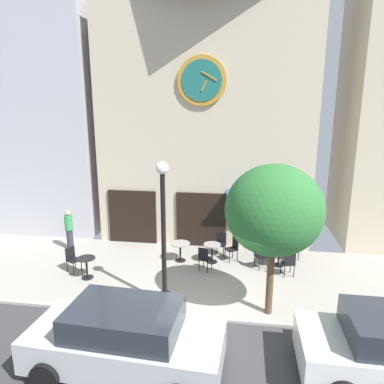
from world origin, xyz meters
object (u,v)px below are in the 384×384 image
at_px(cafe_chair_right_end, 274,244).
at_px(cafe_table_leftmost, 212,250).
at_px(cafe_chair_outer, 294,247).
at_px(cafe_chair_curbside, 259,255).
at_px(street_tree, 274,211).
at_px(cafe_table_rightmost, 87,265).
at_px(cafe_table_center, 279,252).
at_px(parked_car_silver, 126,339).
at_px(cafe_chair_near_lamp, 289,262).
at_px(cafe_chair_under_awning, 221,242).
at_px(cafe_chair_facing_wall, 72,257).
at_px(cafe_table_center_right, 180,248).
at_px(pedestrian_green, 69,229).
at_px(cafe_chair_left_end, 233,247).
at_px(cafe_chair_facing_street, 204,257).
at_px(street_lamp, 164,235).

bearing_deg(cafe_chair_right_end, cafe_table_leftmost, -160.42).
xyz_separation_m(cafe_chair_outer, cafe_chair_curbside, (-1.34, -0.94, 0.00)).
bearing_deg(street_tree, cafe_table_rightmost, 168.26).
relative_size(cafe_table_center, parked_car_silver, 0.18).
height_order(cafe_table_center, parked_car_silver, parked_car_silver).
bearing_deg(cafe_chair_near_lamp, cafe_chair_under_awning, 148.01).
bearing_deg(cafe_table_rightmost, cafe_chair_facing_wall, 150.15).
distance_m(cafe_table_rightmost, cafe_chair_under_awning, 5.16).
distance_m(cafe_table_center_right, cafe_chair_near_lamp, 4.00).
relative_size(cafe_chair_right_end, pedestrian_green, 0.54).
xyz_separation_m(cafe_table_leftmost, cafe_chair_left_end, (0.78, 0.32, 0.04)).
height_order(street_tree, cafe_chair_facing_wall, street_tree).
xyz_separation_m(cafe_table_leftmost, parked_car_silver, (-1.41, -5.83, 0.27)).
relative_size(cafe_chair_under_awning, pedestrian_green, 0.54).
distance_m(cafe_table_rightmost, cafe_chair_right_end, 7.02).
bearing_deg(parked_car_silver, cafe_chair_facing_street, 76.64).
bearing_deg(cafe_table_center, cafe_table_rightmost, -163.71).
relative_size(cafe_chair_facing_street, parked_car_silver, 0.21).
height_order(street_lamp, cafe_table_center_right, street_lamp).
bearing_deg(street_tree, cafe_chair_under_awning, 112.43).
relative_size(street_tree, cafe_chair_left_end, 4.79).
height_order(cafe_chair_under_awning, pedestrian_green, pedestrian_green).
relative_size(cafe_table_center_right, cafe_chair_left_end, 0.82).
distance_m(cafe_table_rightmost, cafe_chair_curbside, 6.10).
relative_size(cafe_table_leftmost, cafe_chair_facing_street, 0.81).
relative_size(street_lamp, cafe_chair_facing_street, 4.78).
distance_m(cafe_chair_near_lamp, pedestrian_green, 8.73).
bearing_deg(cafe_table_rightmost, parked_car_silver, -55.37).
relative_size(cafe_table_leftmost, cafe_chair_right_end, 0.81).
distance_m(cafe_chair_outer, cafe_chair_left_end, 2.33).
xyz_separation_m(cafe_table_center_right, cafe_chair_facing_wall, (-3.66, -1.41, 0.01)).
bearing_deg(cafe_chair_outer, cafe_table_rightmost, -160.61).
distance_m(cafe_chair_near_lamp, cafe_chair_facing_wall, 7.63).
relative_size(cafe_table_rightmost, cafe_table_center_right, 1.01).
bearing_deg(pedestrian_green, parked_car_silver, -54.26).
height_order(cafe_table_leftmost, cafe_chair_near_lamp, cafe_chair_near_lamp).
height_order(street_lamp, cafe_chair_near_lamp, street_lamp).
xyz_separation_m(cafe_table_center_right, pedestrian_green, (-4.71, 0.48, 0.34)).
bearing_deg(cafe_chair_facing_street, cafe_chair_left_end, 47.62).
bearing_deg(street_tree, cafe_chair_facing_wall, 166.12).
distance_m(street_lamp, cafe_chair_near_lamp, 4.81).
bearing_deg(cafe_chair_outer, parked_car_silver, -124.66).
distance_m(cafe_chair_outer, cafe_chair_under_awning, 2.81).
relative_size(cafe_table_center, cafe_chair_under_awning, 0.86).
bearing_deg(cafe_chair_under_awning, cafe_table_leftmost, -109.55).
bearing_deg(street_tree, parked_car_silver, -140.75).
bearing_deg(parked_car_silver, cafe_chair_left_end, 70.39).
bearing_deg(cafe_chair_curbside, cafe_chair_facing_street, -165.67).
xyz_separation_m(cafe_chair_near_lamp, cafe_chair_right_end, (-0.39, 1.57, 0.00)).
relative_size(cafe_chair_under_awning, parked_car_silver, 0.21).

